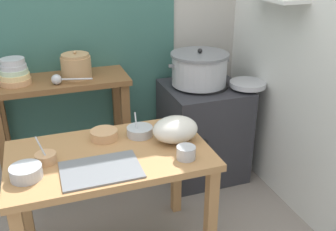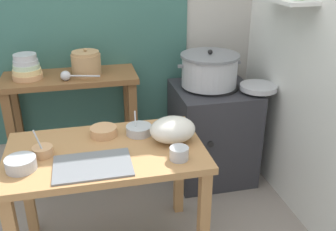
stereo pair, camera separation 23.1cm
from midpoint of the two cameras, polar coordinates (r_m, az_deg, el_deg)
The scene contains 17 objects.
wall_back at distance 3.01m, azimuth -8.86°, elevation 15.05°, with size 4.40×0.12×2.60m.
wall_right at distance 2.62m, azimuth 23.78°, elevation 11.95°, with size 0.30×3.20×2.60m.
prep_table at distance 2.21m, azimuth -6.15°, elevation -7.57°, with size 1.10×0.66×0.72m.
back_shelf_table at distance 2.91m, azimuth -11.85°, elevation 1.70°, with size 0.96×0.40×0.90m.
stove_block at distance 3.11m, azimuth 8.70°, elevation -2.51°, with size 0.60×0.61×0.78m.
steamer_pot at distance 2.92m, azimuth 8.46°, elevation 6.71°, with size 0.49×0.44×0.28m.
clay_pot at distance 2.82m, azimuth -9.80°, elevation 7.67°, with size 0.21×0.21×0.19m.
bowl_stack_enamel at distance 2.82m, azimuth -18.14°, elevation 6.73°, with size 0.21×0.21×0.18m.
ladle at distance 2.72m, azimuth -12.46°, elevation 5.76°, with size 0.27×0.10×0.07m.
serving_tray at distance 2.00m, azimuth -7.91°, elevation -7.49°, with size 0.40×0.28×0.01m, color slate.
plastic_bag at distance 2.19m, azimuth 3.70°, elevation -2.19°, with size 0.26×0.21×0.15m, color silver.
wide_pan at distance 2.94m, azimuth 15.53°, elevation 4.03°, with size 0.27×0.27×0.04m, color #B7BABF.
prep_bowl_0 at distance 2.29m, azimuth -6.75°, elevation -2.38°, with size 0.16×0.16×0.05m.
prep_bowl_1 at distance 2.04m, azimuth 4.93°, elevation -5.66°, with size 0.10×0.10×0.07m.
prep_bowl_2 at distance 2.14m, azimuth -15.27°, elevation -5.16°, with size 0.11×0.11×0.15m.
prep_bowl_3 at distance 2.29m, azimuth -1.50°, elevation -2.16°, with size 0.15×0.15×0.14m.
prep_bowl_4 at distance 2.04m, azimuth -18.10°, elevation -6.88°, with size 0.16×0.16×0.06m.
Camera 2 is at (-0.03, -1.90, 1.77)m, focal length 40.93 mm.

